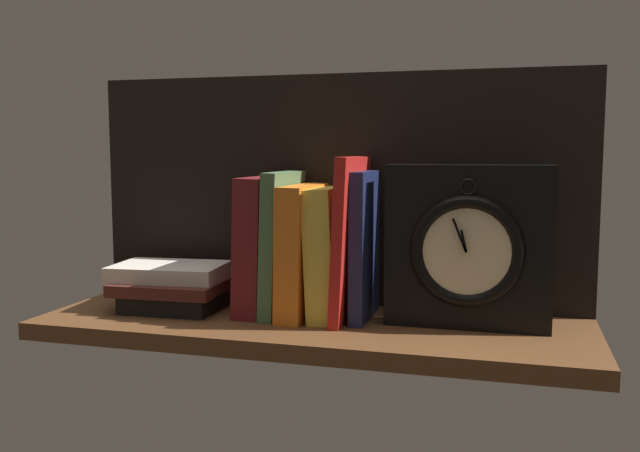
{
  "coord_description": "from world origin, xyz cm",
  "views": [
    {
      "loc": [
        28.08,
        -94.16,
        24.61
      ],
      "look_at": [
        0.4,
        3.42,
        13.55
      ],
      "focal_mm": 38.51,
      "sensor_mm": 36.0,
      "label": 1
    }
  ],
  "objects_px": {
    "book_green_romantic": "(282,243)",
    "book_stack_side": "(173,286)",
    "book_yellow_seinlanguage": "(330,252)",
    "book_navy_bierce": "(365,245)",
    "book_red_requiem": "(350,238)",
    "framed_clock": "(468,247)",
    "book_maroon_dawkins": "(261,245)",
    "book_orange_pandolfini": "(303,250)"
  },
  "relations": [
    {
      "from": "book_green_romantic",
      "to": "book_stack_side",
      "type": "height_order",
      "value": "book_green_romantic"
    },
    {
      "from": "book_yellow_seinlanguage",
      "to": "book_stack_side",
      "type": "relative_size",
      "value": 1.04
    },
    {
      "from": "book_stack_side",
      "to": "book_navy_bierce",
      "type": "bearing_deg",
      "value": 3.41
    },
    {
      "from": "book_red_requiem",
      "to": "framed_clock",
      "type": "height_order",
      "value": "book_red_requiem"
    },
    {
      "from": "book_maroon_dawkins",
      "to": "book_navy_bierce",
      "type": "bearing_deg",
      "value": 0.0
    },
    {
      "from": "book_green_romantic",
      "to": "book_yellow_seinlanguage",
      "type": "distance_m",
      "value": 0.08
    },
    {
      "from": "book_maroon_dawkins",
      "to": "book_navy_bierce",
      "type": "height_order",
      "value": "book_navy_bierce"
    },
    {
      "from": "book_stack_side",
      "to": "book_orange_pandolfini",
      "type": "bearing_deg",
      "value": 4.95
    },
    {
      "from": "book_yellow_seinlanguage",
      "to": "book_stack_side",
      "type": "distance_m",
      "value": 0.26
    },
    {
      "from": "book_orange_pandolfini",
      "to": "book_navy_bierce",
      "type": "relative_size",
      "value": 0.9
    },
    {
      "from": "book_orange_pandolfini",
      "to": "book_stack_side",
      "type": "bearing_deg",
      "value": -175.05
    },
    {
      "from": "book_orange_pandolfini",
      "to": "framed_clock",
      "type": "xyz_separation_m",
      "value": [
        0.24,
        -0.01,
        0.02
      ]
    },
    {
      "from": "book_navy_bierce",
      "to": "framed_clock",
      "type": "distance_m",
      "value": 0.15
    },
    {
      "from": "book_yellow_seinlanguage",
      "to": "book_stack_side",
      "type": "height_order",
      "value": "book_yellow_seinlanguage"
    },
    {
      "from": "book_yellow_seinlanguage",
      "to": "book_red_requiem",
      "type": "relative_size",
      "value": 0.81
    },
    {
      "from": "book_stack_side",
      "to": "book_maroon_dawkins",
      "type": "bearing_deg",
      "value": 7.27
    },
    {
      "from": "book_navy_bierce",
      "to": "framed_clock",
      "type": "relative_size",
      "value": 0.95
    },
    {
      "from": "book_maroon_dawkins",
      "to": "book_yellow_seinlanguage",
      "type": "bearing_deg",
      "value": 0.0
    },
    {
      "from": "book_green_romantic",
      "to": "book_orange_pandolfini",
      "type": "bearing_deg",
      "value": 0.0
    },
    {
      "from": "book_maroon_dawkins",
      "to": "book_orange_pandolfini",
      "type": "xyz_separation_m",
      "value": [
        0.07,
        0.0,
        -0.01
      ]
    },
    {
      "from": "book_maroon_dawkins",
      "to": "book_orange_pandolfini",
      "type": "relative_size",
      "value": 1.06
    },
    {
      "from": "book_navy_bierce",
      "to": "book_yellow_seinlanguage",
      "type": "bearing_deg",
      "value": 180.0
    },
    {
      "from": "book_orange_pandolfini",
      "to": "book_yellow_seinlanguage",
      "type": "relative_size",
      "value": 1.02
    },
    {
      "from": "book_green_romantic",
      "to": "book_yellow_seinlanguage",
      "type": "bearing_deg",
      "value": 0.0
    },
    {
      "from": "framed_clock",
      "to": "book_navy_bierce",
      "type": "bearing_deg",
      "value": 175.26
    },
    {
      "from": "book_green_romantic",
      "to": "book_red_requiem",
      "type": "relative_size",
      "value": 0.9
    },
    {
      "from": "book_yellow_seinlanguage",
      "to": "book_stack_side",
      "type": "xyz_separation_m",
      "value": [
        -0.25,
        -0.02,
        -0.06
      ]
    },
    {
      "from": "book_green_romantic",
      "to": "book_stack_side",
      "type": "bearing_deg",
      "value": -174.14
    },
    {
      "from": "book_green_romantic",
      "to": "book_maroon_dawkins",
      "type": "bearing_deg",
      "value": 180.0
    },
    {
      "from": "book_green_romantic",
      "to": "framed_clock",
      "type": "height_order",
      "value": "framed_clock"
    },
    {
      "from": "book_maroon_dawkins",
      "to": "framed_clock",
      "type": "height_order",
      "value": "framed_clock"
    },
    {
      "from": "book_maroon_dawkins",
      "to": "book_green_romantic",
      "type": "xyz_separation_m",
      "value": [
        0.03,
        0.0,
        0.0
      ]
    },
    {
      "from": "book_yellow_seinlanguage",
      "to": "framed_clock",
      "type": "relative_size",
      "value": 0.85
    },
    {
      "from": "book_orange_pandolfini",
      "to": "book_red_requiem",
      "type": "height_order",
      "value": "book_red_requiem"
    },
    {
      "from": "book_maroon_dawkins",
      "to": "book_navy_bierce",
      "type": "distance_m",
      "value": 0.16
    },
    {
      "from": "book_orange_pandolfini",
      "to": "book_stack_side",
      "type": "xyz_separation_m",
      "value": [
        -0.21,
        -0.02,
        -0.06
      ]
    },
    {
      "from": "book_orange_pandolfini",
      "to": "book_navy_bierce",
      "type": "bearing_deg",
      "value": 0.0
    },
    {
      "from": "book_red_requiem",
      "to": "framed_clock",
      "type": "distance_m",
      "value": 0.17
    },
    {
      "from": "book_yellow_seinlanguage",
      "to": "framed_clock",
      "type": "height_order",
      "value": "framed_clock"
    },
    {
      "from": "book_yellow_seinlanguage",
      "to": "book_stack_side",
      "type": "bearing_deg",
      "value": -175.88
    },
    {
      "from": "book_green_romantic",
      "to": "book_navy_bierce",
      "type": "bearing_deg",
      "value": 0.0
    },
    {
      "from": "book_green_romantic",
      "to": "book_navy_bierce",
      "type": "distance_m",
      "value": 0.13
    }
  ]
}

